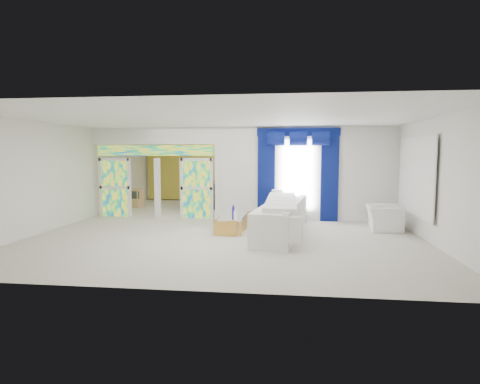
# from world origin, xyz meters

# --- Properties ---
(floor) EXTENTS (12.00, 12.00, 0.00)m
(floor) POSITION_xyz_m (0.00, 0.00, 0.00)
(floor) COLOR #B7AF9E
(floor) RESTS_ON ground
(dividing_wall) EXTENTS (5.70, 0.18, 3.00)m
(dividing_wall) POSITION_xyz_m (2.15, 1.00, 1.50)
(dividing_wall) COLOR white
(dividing_wall) RESTS_ON ground
(dividing_header) EXTENTS (4.30, 0.18, 0.55)m
(dividing_header) POSITION_xyz_m (-2.85, 1.00, 2.73)
(dividing_header) COLOR white
(dividing_header) RESTS_ON dividing_wall
(stained_panel_left) EXTENTS (0.95, 0.04, 2.00)m
(stained_panel_left) POSITION_xyz_m (-4.28, 1.00, 1.00)
(stained_panel_left) COLOR #994C3F
(stained_panel_left) RESTS_ON ground
(stained_panel_right) EXTENTS (0.95, 0.04, 2.00)m
(stained_panel_right) POSITION_xyz_m (-1.42, 1.00, 1.00)
(stained_panel_right) COLOR #994C3F
(stained_panel_right) RESTS_ON ground
(stained_transom) EXTENTS (4.00, 0.05, 0.35)m
(stained_transom) POSITION_xyz_m (-2.85, 1.00, 2.25)
(stained_transom) COLOR #994C3F
(stained_transom) RESTS_ON dividing_header
(window_pane) EXTENTS (1.00, 0.02, 2.30)m
(window_pane) POSITION_xyz_m (1.90, 0.90, 1.45)
(window_pane) COLOR white
(window_pane) RESTS_ON dividing_wall
(blue_drape_left) EXTENTS (0.55, 0.10, 2.80)m
(blue_drape_left) POSITION_xyz_m (0.90, 0.87, 1.40)
(blue_drape_left) COLOR #09034A
(blue_drape_left) RESTS_ON ground
(blue_drape_right) EXTENTS (0.55, 0.10, 2.80)m
(blue_drape_right) POSITION_xyz_m (2.90, 0.87, 1.40)
(blue_drape_right) COLOR #09034A
(blue_drape_right) RESTS_ON ground
(blue_pelmet) EXTENTS (2.60, 0.12, 0.25)m
(blue_pelmet) POSITION_xyz_m (1.90, 0.87, 2.82)
(blue_pelmet) COLOR #09034A
(blue_pelmet) RESTS_ON dividing_wall
(wall_mirror) EXTENTS (0.04, 2.70, 1.90)m
(wall_mirror) POSITION_xyz_m (4.94, -1.00, 1.55)
(wall_mirror) COLOR white
(wall_mirror) RESTS_ON ground
(gold_curtains) EXTENTS (9.70, 0.12, 2.90)m
(gold_curtains) POSITION_xyz_m (0.00, 5.90, 1.50)
(gold_curtains) COLOR #B1912A
(gold_curtains) RESTS_ON ground
(white_sofa) EXTENTS (1.47, 4.32, 0.81)m
(white_sofa) POSITION_xyz_m (1.45, -1.23, 0.40)
(white_sofa) COLOR white
(white_sofa) RESTS_ON ground
(coffee_table) EXTENTS (0.86, 1.93, 0.41)m
(coffee_table) POSITION_xyz_m (0.10, -0.93, 0.21)
(coffee_table) COLOR gold
(coffee_table) RESTS_ON ground
(console_table) EXTENTS (1.26, 0.41, 0.42)m
(console_table) POSITION_xyz_m (1.56, 0.73, 0.21)
(console_table) COLOR white
(console_table) RESTS_ON ground
(table_lamp) EXTENTS (0.36, 0.36, 0.58)m
(table_lamp) POSITION_xyz_m (1.26, 0.73, 0.71)
(table_lamp) COLOR white
(table_lamp) RESTS_ON console_table
(armchair) EXTENTS (1.01, 1.14, 0.69)m
(armchair) POSITION_xyz_m (4.28, -0.48, 0.35)
(armchair) COLOR white
(armchair) RESTS_ON ground
(grand_piano) EXTENTS (1.67, 2.09, 1.00)m
(grand_piano) POSITION_xyz_m (-1.58, 3.97, 0.50)
(grand_piano) COLOR black
(grand_piano) RESTS_ON ground
(piano_bench) EXTENTS (0.87, 0.40, 0.28)m
(piano_bench) POSITION_xyz_m (-1.58, 2.37, 0.14)
(piano_bench) COLOR black
(piano_bench) RESTS_ON ground
(tv_console) EXTENTS (0.59, 0.56, 0.73)m
(tv_console) POSITION_xyz_m (-4.50, 3.39, 0.37)
(tv_console) COLOR tan
(tv_console) RESTS_ON ground
(chandelier) EXTENTS (0.60, 0.60, 0.60)m
(chandelier) POSITION_xyz_m (-2.30, 3.40, 2.65)
(chandelier) COLOR gold
(chandelier) RESTS_ON ceiling
(decanters) EXTENTS (0.19, 0.67, 0.23)m
(decanters) POSITION_xyz_m (0.12, -0.91, 0.50)
(decanters) COLOR #1F148D
(decanters) RESTS_ON coffee_table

